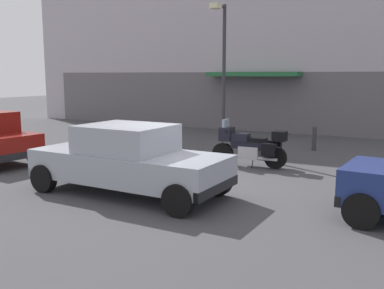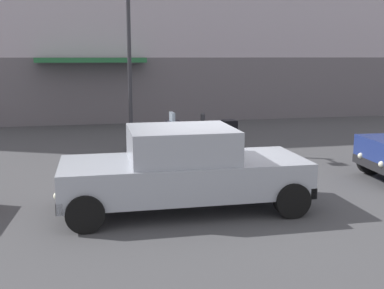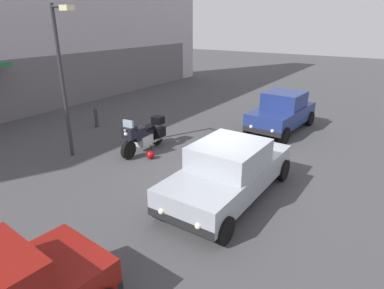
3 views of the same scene
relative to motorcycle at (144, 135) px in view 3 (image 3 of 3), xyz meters
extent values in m
plane|color=#424244|center=(-0.62, -3.48, -0.62)|extent=(80.00, 80.00, 0.00)
cube|color=#625C62|center=(-0.62, 7.85, 0.78)|extent=(28.72, 0.12, 2.80)
cylinder|color=black|center=(-0.85, -0.03, -0.30)|extent=(0.64, 0.16, 0.64)
cylinder|color=black|center=(0.76, 0.03, -0.30)|extent=(0.64, 0.16, 0.64)
cylinder|color=#B7B7BC|center=(-0.83, -0.03, 0.13)|extent=(0.33, 0.08, 0.68)
cube|color=#B7B7BC|center=(-0.01, 0.00, -0.20)|extent=(0.61, 0.42, 0.36)
cube|color=black|center=(-0.01, 0.00, 0.04)|extent=(1.11, 0.32, 0.28)
cube|color=black|center=(-0.31, -0.01, 0.22)|extent=(0.53, 0.36, 0.24)
cube|color=black|center=(0.19, 0.01, 0.18)|extent=(0.57, 0.32, 0.12)
cube|color=black|center=(-0.73, -0.03, 0.30)|extent=(0.38, 0.45, 0.40)
cube|color=#8C9EAD|center=(-0.77, -0.03, 0.60)|extent=(0.09, 0.40, 0.28)
sphere|color=#EAEACC|center=(-0.91, -0.03, 0.30)|extent=(0.14, 0.14, 0.14)
cylinder|color=black|center=(-0.65, -0.02, 0.40)|extent=(0.06, 0.62, 0.04)
cylinder|color=#B7B7BC|center=(0.60, -0.18, -0.32)|extent=(0.55, 0.11, 0.09)
cube|color=black|center=(0.65, -0.25, -0.04)|extent=(0.41, 0.21, 0.36)
cube|color=black|center=(0.63, 0.31, -0.04)|extent=(0.41, 0.21, 0.36)
cube|color=black|center=(0.86, 0.03, 0.33)|extent=(0.37, 0.41, 0.28)
cylinder|color=black|center=(0.15, -0.17, -0.47)|extent=(0.03, 0.13, 0.29)
sphere|color=#990C0C|center=(-0.46, -0.67, -0.48)|extent=(0.28, 0.28, 0.28)
cube|color=navy|center=(5.10, -3.35, 0.04)|extent=(3.91, 1.90, 0.68)
cube|color=navy|center=(5.25, -3.36, 0.70)|extent=(1.70, 1.62, 0.64)
cube|color=#8C9EAD|center=(4.50, -3.30, 0.70)|extent=(0.16, 1.39, 0.54)
cube|color=#8C9EAD|center=(6.00, -3.41, 0.70)|extent=(0.16, 1.39, 0.51)
cube|color=black|center=(3.25, -3.22, -0.20)|extent=(0.23, 1.64, 0.20)
cube|color=black|center=(6.94, -3.48, -0.20)|extent=(0.23, 1.64, 0.20)
cylinder|color=black|center=(3.60, -4.02, -0.30)|extent=(0.65, 0.26, 0.64)
cylinder|color=black|center=(3.71, -2.47, -0.30)|extent=(0.65, 0.26, 0.64)
cylinder|color=black|center=(6.49, -4.23, -0.30)|extent=(0.65, 0.26, 0.64)
cylinder|color=black|center=(6.60, -2.67, -0.30)|extent=(0.65, 0.26, 0.64)
sphere|color=silver|center=(3.17, -3.66, -0.08)|extent=(0.14, 0.14, 0.14)
sphere|color=silver|center=(3.24, -2.76, -0.08)|extent=(0.14, 0.14, 0.14)
cube|color=#9EA3AD|center=(-1.30, -4.11, 0.02)|extent=(4.53, 1.84, 0.64)
cube|color=#9EA3AD|center=(-1.35, -4.11, 0.64)|extent=(1.93, 1.65, 0.60)
cube|color=#8C9EAD|center=(-2.25, -4.10, 0.64)|extent=(0.09, 1.50, 0.51)
cube|color=#8C9EAD|center=(-0.45, -4.13, 0.64)|extent=(0.09, 1.50, 0.48)
cube|color=black|center=(-3.50, -4.07, -0.20)|extent=(0.15, 1.76, 0.20)
cube|color=black|center=(0.90, -4.15, -0.20)|extent=(0.15, 1.76, 0.20)
cylinder|color=black|center=(-3.12, -4.92, -0.30)|extent=(0.64, 0.23, 0.64)
cylinder|color=black|center=(-3.09, -3.24, -0.30)|extent=(0.64, 0.23, 0.64)
cylinder|color=black|center=(0.48, -4.99, -0.30)|extent=(0.64, 0.23, 0.64)
cylinder|color=black|center=(0.51, -3.31, -0.30)|extent=(0.64, 0.23, 0.64)
sphere|color=silver|center=(-3.56, -4.56, -0.08)|extent=(0.14, 0.14, 0.14)
sphere|color=silver|center=(-3.54, -3.59, -0.08)|extent=(0.14, 0.14, 0.14)
cube|color=#8C9EAD|center=(-6.47, -3.44, 0.64)|extent=(0.17, 1.33, 0.48)
cube|color=black|center=(-5.47, -3.53, -0.20)|extent=(0.25, 1.56, 0.20)
cylinder|color=black|center=(-5.81, -2.76, -0.30)|extent=(0.66, 0.27, 0.64)
cylinder|color=#2D2D33|center=(-1.71, 1.88, 1.87)|extent=(0.12, 0.12, 4.97)
cylinder|color=#2D2D33|center=(-1.71, 1.53, 4.25)|extent=(0.08, 0.70, 0.08)
cube|color=beige|center=(-1.71, 1.18, 4.20)|extent=(0.28, 0.36, 0.16)
cylinder|color=#333338|center=(1.01, 3.69, -0.22)|extent=(0.16, 0.16, 0.79)
sphere|color=#333338|center=(1.01, 3.69, 0.17)|extent=(0.16, 0.16, 0.16)
camera|label=1|loc=(4.48, -11.82, 2.02)|focal=40.75mm
camera|label=2|loc=(-3.03, -12.42, 2.21)|focal=43.90mm
camera|label=3|loc=(-8.35, -7.54, 3.86)|focal=30.52mm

